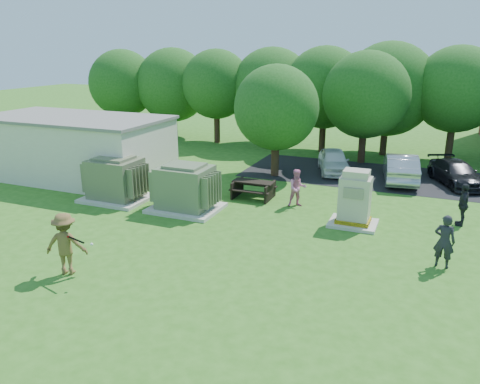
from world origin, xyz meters
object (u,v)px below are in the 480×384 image
at_px(person_walking_right, 463,205).
at_px(transformer_left, 116,180).
at_px(car_white, 334,161).
at_px(car_dark, 456,173).
at_px(person_by_generator, 444,241).
at_px(generator_cabinet, 355,201).
at_px(transformer_right, 185,189).
at_px(car_silver_a, 401,167).
at_px(batter, 66,244).
at_px(picnic_table, 253,187).
at_px(person_at_picnic, 297,188).

bearing_deg(person_walking_right, transformer_left, -79.30).
bearing_deg(car_white, car_dark, -18.30).
xyz_separation_m(person_by_generator, person_walking_right, (0.71, 4.35, -0.03)).
relative_size(generator_cabinet, car_white, 0.58).
distance_m(transformer_right, car_white, 10.11).
height_order(generator_cabinet, car_dark, generator_cabinet).
relative_size(generator_cabinet, person_walking_right, 1.31).
bearing_deg(transformer_right, transformer_left, 180.00).
bearing_deg(car_silver_a, person_by_generator, 93.39).
height_order(transformer_left, car_dark, transformer_left).
xyz_separation_m(transformer_left, car_white, (8.40, 8.94, -0.30)).
distance_m(batter, car_silver_a, 17.66).
xyz_separation_m(picnic_table, person_walking_right, (9.04, -0.11, 0.36)).
bearing_deg(person_walking_right, car_dark, -178.61).
relative_size(transformer_left, car_white, 0.76).
distance_m(generator_cabinet, car_white, 8.35).
bearing_deg(generator_cabinet, batter, -134.71).
bearing_deg(generator_cabinet, car_white, 107.16).
bearing_deg(car_dark, batter, -150.62).
height_order(transformer_left, generator_cabinet, generator_cabinet).
distance_m(batter, car_dark, 19.56).
relative_size(person_at_picnic, car_white, 0.43).
height_order(transformer_right, batter, transformer_right).
height_order(person_at_picnic, car_white, person_at_picnic).
relative_size(car_white, car_dark, 0.94).
xyz_separation_m(generator_cabinet, person_at_picnic, (-2.76, 1.39, -0.15)).
height_order(transformer_left, car_silver_a, transformer_left).
bearing_deg(person_by_generator, person_walking_right, -89.58).
distance_m(person_by_generator, car_white, 12.15).
relative_size(picnic_table, person_walking_right, 1.11).
xyz_separation_m(generator_cabinet, car_dark, (3.96, 7.95, -0.39)).
bearing_deg(car_white, generator_cabinet, -90.95).
bearing_deg(picnic_table, car_white, 67.71).
bearing_deg(transformer_right, picnic_table, 51.79).
bearing_deg(transformer_right, car_dark, 38.75).
xyz_separation_m(generator_cabinet, car_white, (-2.46, 7.97, -0.33)).
distance_m(generator_cabinet, person_at_picnic, 3.09).
height_order(generator_cabinet, car_silver_a, generator_cabinet).
height_order(generator_cabinet, batter, generator_cabinet).
bearing_deg(car_silver_a, picnic_table, 34.35).
bearing_deg(person_at_picnic, car_white, 58.14).
height_order(picnic_table, car_dark, car_dark).
distance_m(person_walking_right, car_dark, 6.31).
xyz_separation_m(picnic_table, person_at_picnic, (2.25, -0.38, 0.34)).
height_order(person_by_generator, car_silver_a, person_by_generator).
bearing_deg(transformer_left, car_dark, 31.05).
height_order(batter, car_dark, batter).
bearing_deg(batter, person_by_generator, -175.37).
relative_size(transformer_left, person_by_generator, 1.66).
xyz_separation_m(transformer_right, person_by_generator, (10.48, -1.73, -0.07)).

